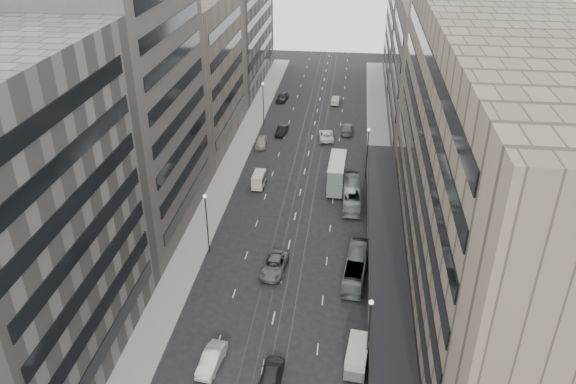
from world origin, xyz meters
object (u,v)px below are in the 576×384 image
at_px(sedan_2, 274,266).
at_px(sedan_1, 212,360).
at_px(bus_near, 356,267).
at_px(vw_microbus, 357,356).
at_px(bus_far, 351,194).
at_px(double_decker, 337,173).
at_px(panel_van, 259,180).

bearing_deg(sedan_2, sedan_1, -98.61).
relative_size(bus_near, vw_microbus, 2.01).
xyz_separation_m(bus_far, vw_microbus, (1.23, -31.60, -0.05)).
xyz_separation_m(bus_near, sedan_1, (-13.38, -15.62, -0.56)).
distance_m(bus_near, sedan_2, 9.62).
bearing_deg(double_decker, sedan_2, -104.51).
bearing_deg(vw_microbus, sedan_1, -167.20).
distance_m(double_decker, sedan_2, 22.94).
relative_size(sedan_1, sedan_2, 0.83).
distance_m(double_decker, sedan_1, 38.92).
distance_m(bus_near, panel_van, 25.46).
height_order(bus_far, sedan_1, bus_far).
distance_m(bus_far, panel_van, 14.36).
bearing_deg(bus_far, sedan_2, 62.36).
relative_size(bus_far, vw_microbus, 2.14).
height_order(bus_near, vw_microbus, bus_near).
distance_m(bus_near, bus_far, 17.58).
bearing_deg(double_decker, panel_van, -172.15).
relative_size(vw_microbus, sedan_1, 1.00).
bearing_deg(bus_far, vw_microbus, 90.93).
xyz_separation_m(double_decker, vw_microbus, (3.58, -35.96, -1.07)).
bearing_deg(vw_microbus, panel_van, 119.99).
distance_m(vw_microbus, panel_van, 37.90).
bearing_deg(panel_van, bus_far, -11.18).
bearing_deg(vw_microbus, bus_far, 98.49).
relative_size(bus_near, double_decker, 1.15).
bearing_deg(bus_far, sedan_1, 68.05).
distance_m(sedan_1, sedan_2, 16.01).
distance_m(panel_van, sedan_2, 21.38).
bearing_deg(sedan_1, bus_far, 76.71).
bearing_deg(bus_near, bus_far, -81.55).
xyz_separation_m(bus_far, sedan_1, (-12.50, -33.17, -0.64)).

